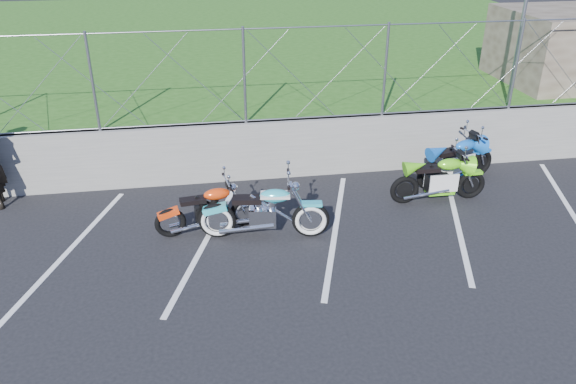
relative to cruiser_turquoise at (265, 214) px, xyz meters
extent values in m
plane|color=black|center=(-1.08, -0.95, -0.47)|extent=(90.00, 90.00, 0.00)
cube|color=slate|center=(-1.08, 2.55, 0.18)|extent=(30.00, 0.22, 1.30)
cube|color=#245316|center=(-1.08, 12.55, 0.18)|extent=(30.00, 20.00, 1.30)
cylinder|color=gray|center=(-1.08, 2.55, 2.78)|extent=(28.00, 0.03, 0.03)
cylinder|color=gray|center=(-1.08, 2.55, 0.88)|extent=(28.00, 0.03, 0.03)
cylinder|color=gray|center=(6.12, 2.95, 2.33)|extent=(0.08, 0.08, 3.00)
cube|color=silver|center=(-3.48, 0.05, -0.47)|extent=(1.49, 4.31, 0.01)
cube|color=silver|center=(-1.08, 0.05, -0.47)|extent=(1.49, 4.31, 0.01)
cube|color=silver|center=(1.32, 0.05, -0.47)|extent=(1.49, 4.31, 0.01)
cube|color=silver|center=(3.72, 0.05, -0.47)|extent=(1.49, 4.31, 0.01)
cube|color=silver|center=(6.12, 0.05, -0.47)|extent=(1.49, 4.31, 0.01)
torus|color=black|center=(-0.86, 0.12, -0.13)|extent=(0.70, 0.21, 0.69)
torus|color=black|center=(0.81, -0.12, -0.13)|extent=(0.70, 0.21, 0.69)
cube|color=silver|center=(-0.05, 0.01, -0.06)|extent=(0.52, 0.36, 0.35)
ellipsoid|color=#2EAEBB|center=(0.18, -0.03, 0.36)|extent=(0.58, 0.33, 0.24)
cube|color=black|center=(-0.32, 0.05, 0.29)|extent=(0.55, 0.32, 0.09)
cube|color=#2EAEBB|center=(0.81, -0.12, 0.19)|extent=(0.41, 0.21, 0.06)
cylinder|color=silver|center=(0.41, -0.06, 0.69)|extent=(0.14, 0.75, 0.03)
torus|color=black|center=(-1.70, 0.27, -0.19)|extent=(0.58, 0.18, 0.57)
torus|color=black|center=(-0.33, 0.47, -0.19)|extent=(0.58, 0.18, 0.57)
cube|color=black|center=(-1.03, 0.37, -0.10)|extent=(0.46, 0.32, 0.31)
ellipsoid|color=#F33F0E|center=(-0.83, 0.40, 0.26)|extent=(0.51, 0.29, 0.21)
cube|color=black|center=(-1.27, 0.34, 0.20)|extent=(0.49, 0.29, 0.08)
cube|color=#F33F0E|center=(-0.33, 0.47, 0.08)|extent=(0.37, 0.19, 0.06)
cylinder|color=silver|center=(-0.64, 0.43, 0.49)|extent=(0.12, 0.66, 0.03)
torus|color=black|center=(2.93, 0.86, -0.17)|extent=(0.60, 0.11, 0.60)
torus|color=black|center=(4.35, 0.86, -0.17)|extent=(0.60, 0.11, 0.60)
cube|color=black|center=(3.62, 0.86, -0.07)|extent=(0.46, 0.28, 0.34)
ellipsoid|color=#60D41A|center=(3.84, 0.86, 0.33)|extent=(0.53, 0.25, 0.23)
cube|color=black|center=(3.36, 0.86, 0.26)|extent=(0.50, 0.24, 0.09)
cube|color=#60D41A|center=(4.35, 0.86, 0.11)|extent=(0.38, 0.15, 0.06)
cylinder|color=silver|center=(4.01, 0.86, 0.56)|extent=(0.03, 0.72, 0.03)
torus|color=black|center=(3.68, 1.44, -0.17)|extent=(0.62, 0.29, 0.62)
torus|color=black|center=(5.07, 1.87, -0.17)|extent=(0.62, 0.29, 0.62)
cube|color=black|center=(4.35, 1.65, -0.06)|extent=(0.54, 0.42, 0.35)
ellipsoid|color=blue|center=(4.57, 1.72, 0.35)|extent=(0.59, 0.40, 0.24)
cube|color=black|center=(4.10, 1.57, 0.28)|extent=(0.56, 0.39, 0.09)
cube|color=blue|center=(5.07, 1.87, 0.12)|extent=(0.42, 0.26, 0.06)
cylinder|color=silver|center=(4.74, 1.77, 0.59)|extent=(0.25, 0.71, 0.03)
camera|label=1|loc=(-1.01, -8.77, 4.85)|focal=35.00mm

